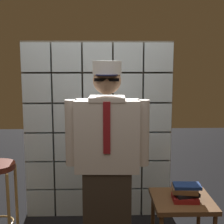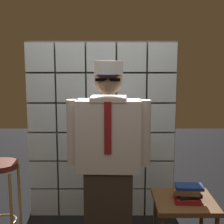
# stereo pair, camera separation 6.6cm
# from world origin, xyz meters

# --- Properties ---
(glass_block_wall) EXTENTS (1.64, 0.10, 1.96)m
(glass_block_wall) POSITION_xyz_m (0.00, 1.35, 0.96)
(glass_block_wall) COLOR silver
(glass_block_wall) RESTS_ON ground
(standing_person) EXTENTS (0.69, 0.30, 1.73)m
(standing_person) POSITION_xyz_m (0.09, 0.44, 0.90)
(standing_person) COLOR #382D23
(standing_person) RESTS_ON ground
(side_table) EXTENTS (0.52, 0.52, 0.54)m
(side_table) POSITION_xyz_m (0.75, 0.51, 0.47)
(side_table) COLOR brown
(side_table) RESTS_ON ground
(book_stack) EXTENTS (0.25, 0.22, 0.14)m
(book_stack) POSITION_xyz_m (0.76, 0.48, 0.61)
(book_stack) COLOR maroon
(book_stack) RESTS_ON side_table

